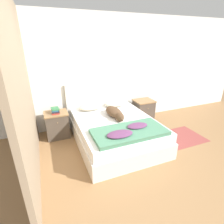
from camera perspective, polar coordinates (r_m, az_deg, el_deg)
ground_plane at (r=2.95m, az=9.07°, el=-20.05°), size 16.00×16.00×0.00m
wall_back at (r=4.19m, az=-5.14°, el=12.64°), size 9.00×0.06×2.55m
wall_side_left at (r=2.97m, az=-26.70°, el=6.29°), size 0.06×3.10×2.55m
bed at (r=3.61m, az=1.15°, el=-6.31°), size 1.54×1.91×0.50m
headboard at (r=4.32m, az=-3.95°, el=3.17°), size 1.62×0.06×1.08m
nightstand_left at (r=3.97m, az=-17.46°, el=-3.96°), size 0.48×0.42×0.57m
nightstand_right at (r=4.61m, az=10.19°, el=0.45°), size 0.48×0.42×0.57m
pillow_left at (r=4.02m, az=-7.05°, el=1.65°), size 0.54×0.33×0.13m
pillow_right at (r=4.21m, az=1.06°, el=2.79°), size 0.54×0.33×0.13m
quilt at (r=2.99m, az=5.55°, el=-6.38°), size 1.26×0.63×0.12m
dog at (r=3.64m, az=0.87°, el=-0.18°), size 0.28×0.80×0.18m
book_stack at (r=3.83m, az=-18.02°, el=0.45°), size 0.16×0.22×0.11m
rug at (r=4.15m, az=21.04°, el=-7.74°), size 1.03×0.76×0.00m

